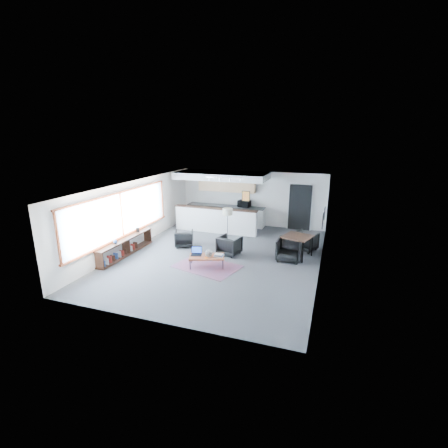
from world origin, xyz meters
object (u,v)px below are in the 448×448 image
(coffee_table, at_px, (207,257))
(dining_chair_near, at_px, (289,250))
(microwave, at_px, (244,203))
(dining_chair_far, at_px, (306,242))
(book_stack, at_px, (219,255))
(armchair_left, at_px, (184,238))
(dining_table, at_px, (297,238))
(ceramic_pot, at_px, (209,253))
(floor_lamp, at_px, (228,213))
(armchair_right, at_px, (229,244))
(laptop, at_px, (197,252))

(coffee_table, relative_size, dining_chair_near, 1.78)
(microwave, bearing_deg, dining_chair_far, -31.49)
(book_stack, distance_m, dining_chair_far, 3.66)
(book_stack, bearing_deg, armchair_left, 143.52)
(armchair_left, bearing_deg, dining_table, 162.07)
(ceramic_pot, bearing_deg, dining_table, 36.53)
(ceramic_pot, height_order, dining_chair_far, dining_chair_far)
(dining_table, height_order, dining_chair_far, dining_table)
(dining_table, relative_size, dining_chair_far, 1.73)
(armchair_left, bearing_deg, dining_chair_near, 156.38)
(book_stack, xyz_separation_m, floor_lamp, (-0.57, 2.58, 0.80))
(book_stack, relative_size, dining_chair_far, 0.47)
(ceramic_pot, distance_m, armchair_left, 2.36)
(floor_lamp, bearing_deg, coffee_table, -86.39)
(armchair_left, xyz_separation_m, dining_table, (4.34, 0.32, 0.36))
(armchair_right, distance_m, floor_lamp, 1.67)
(coffee_table, bearing_deg, microwave, 72.26)
(coffee_table, height_order, dining_chair_near, dining_chair_near)
(dining_table, bearing_deg, armchair_left, -175.77)
(ceramic_pot, bearing_deg, dining_chair_near, 32.18)
(coffee_table, relative_size, ceramic_pot, 5.27)
(ceramic_pot, xyz_separation_m, armchair_right, (0.26, 1.39, -0.12))
(dining_chair_far, distance_m, microwave, 4.08)
(ceramic_pot, bearing_deg, dining_chair_far, 43.73)
(laptop, bearing_deg, dining_chair_near, 10.72)
(dining_chair_far, bearing_deg, armchair_right, 49.63)
(book_stack, xyz_separation_m, armchair_right, (-0.04, 1.24, -0.04))
(coffee_table, height_order, dining_chair_far, dining_chair_far)
(coffee_table, bearing_deg, dining_chair_far, 22.59)
(book_stack, relative_size, dining_chair_near, 0.43)
(book_stack, bearing_deg, coffee_table, -166.42)
(armchair_right, height_order, dining_chair_near, armchair_right)
(book_stack, xyz_separation_m, dining_chair_near, (2.12, 1.38, -0.06))
(coffee_table, distance_m, dining_chair_far, 4.01)
(armchair_left, distance_m, armchair_right, 1.98)
(floor_lamp, distance_m, dining_table, 3.04)
(book_stack, bearing_deg, microwave, 96.47)
(dining_chair_far, height_order, microwave, microwave)
(ceramic_pot, relative_size, dining_chair_near, 0.34)
(dining_chair_near, bearing_deg, dining_table, 64.13)
(coffee_table, xyz_separation_m, ceramic_pot, (0.09, -0.05, 0.15))
(laptop, xyz_separation_m, ceramic_pot, (0.48, -0.08, 0.05))
(ceramic_pot, distance_m, microwave, 5.27)
(armchair_left, distance_m, dining_chair_near, 4.13)
(book_stack, height_order, armchair_right, armchair_right)
(armchair_left, bearing_deg, floor_lamp, -164.83)
(ceramic_pot, xyz_separation_m, microwave, (-0.27, 5.23, 0.62))
(armchair_left, relative_size, dining_chair_far, 1.05)
(dining_chair_far, bearing_deg, dining_table, 95.35)
(dining_table, bearing_deg, book_stack, -142.24)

